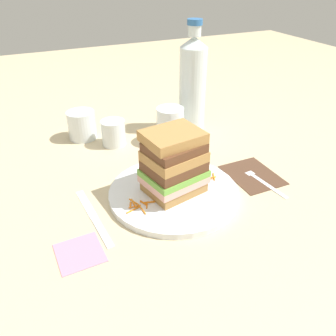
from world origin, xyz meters
TOP-DOWN VIEW (x-y plane):
  - ground_plane at (0.00, 0.00)m, footprint 3.00×3.00m
  - main_plate at (0.02, -0.01)m, footprint 0.28×0.28m
  - sandwich at (0.02, -0.01)m, footprint 0.14×0.12m
  - carrot_shred_0 at (-0.08, -0.03)m, footprint 0.03×0.00m
  - carrot_shred_1 at (-0.07, -0.04)m, footprint 0.00×0.03m
  - carrot_shred_2 at (-0.08, -0.02)m, footprint 0.00×0.03m
  - carrot_shred_3 at (-0.06, -0.03)m, footprint 0.01×0.02m
  - carrot_shred_4 at (-0.05, -0.03)m, footprint 0.02×0.01m
  - carrot_shred_5 at (-0.09, -0.02)m, footprint 0.01×0.02m
  - carrot_shred_6 at (-0.09, -0.04)m, footprint 0.03×0.01m
  - carrot_shred_7 at (-0.08, -0.01)m, footprint 0.01×0.03m
  - carrot_shred_8 at (-0.06, -0.03)m, footprint 0.01×0.02m
  - carrot_shred_9 at (0.10, 0.02)m, footprint 0.02×0.01m
  - carrot_shred_10 at (0.11, -0.00)m, footprint 0.03×0.01m
  - carrot_shred_11 at (0.12, -0.00)m, footprint 0.02×0.03m
  - carrot_shred_12 at (0.11, 0.00)m, footprint 0.02×0.01m
  - carrot_shred_13 at (0.11, 0.01)m, footprint 0.01×0.03m
  - napkin_dark at (0.22, -0.01)m, footprint 0.11×0.14m
  - fork at (0.23, -0.04)m, footprint 0.03×0.17m
  - knife at (-0.16, -0.01)m, footprint 0.03×0.20m
  - juice_glass at (0.12, 0.23)m, footprint 0.07×0.07m
  - water_bottle at (0.21, 0.28)m, footprint 0.08×0.08m
  - empty_tumbler_0 at (-0.10, 0.36)m, footprint 0.08×0.08m
  - empty_tumbler_1 at (-0.03, 0.28)m, footprint 0.07×0.07m
  - napkin_pink at (-0.21, -0.09)m, footprint 0.08×0.09m

SIDE VIEW (x-z plane):
  - ground_plane at x=0.00m, z-range 0.00..0.00m
  - napkin_pink at x=-0.21m, z-range 0.00..0.00m
  - napkin_dark at x=0.22m, z-range 0.00..0.00m
  - knife at x=-0.16m, z-range 0.00..0.00m
  - fork at x=0.23m, z-range 0.00..0.01m
  - main_plate at x=0.02m, z-range 0.00..0.01m
  - carrot_shred_0 at x=-0.08m, z-range 0.01..0.02m
  - carrot_shred_12 at x=0.11m, z-range 0.01..0.02m
  - carrot_shred_9 at x=0.10m, z-range 0.01..0.02m
  - carrot_shred_1 at x=-0.07m, z-range 0.01..0.02m
  - carrot_shred_13 at x=0.11m, z-range 0.01..0.02m
  - carrot_shred_3 at x=-0.06m, z-range 0.01..0.02m
  - carrot_shred_7 at x=-0.08m, z-range 0.01..0.02m
  - carrot_shred_6 at x=-0.09m, z-range 0.01..0.02m
  - carrot_shred_10 at x=0.11m, z-range 0.01..0.02m
  - carrot_shred_2 at x=-0.08m, z-range 0.01..0.02m
  - carrot_shred_4 at x=-0.05m, z-range 0.01..0.02m
  - carrot_shred_11 at x=0.12m, z-range 0.01..0.02m
  - carrot_shred_8 at x=-0.06m, z-range 0.01..0.02m
  - carrot_shred_5 at x=-0.09m, z-range 0.01..0.02m
  - empty_tumbler_1 at x=-0.03m, z-range 0.00..0.07m
  - empty_tumbler_0 at x=-0.10m, z-range 0.00..0.08m
  - juice_glass at x=0.12m, z-range -0.01..0.09m
  - sandwich at x=0.02m, z-range 0.01..0.15m
  - water_bottle at x=0.21m, z-range -0.02..0.29m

